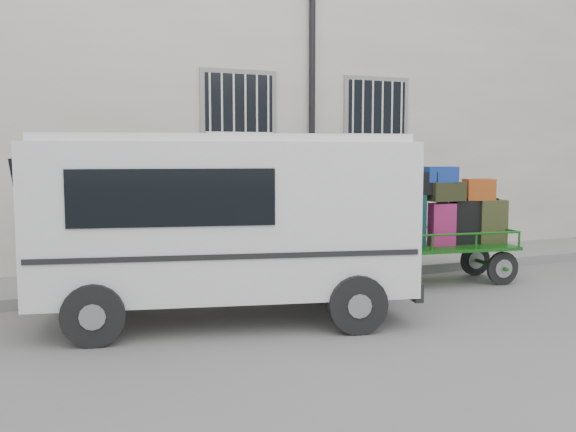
# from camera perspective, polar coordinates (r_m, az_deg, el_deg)

# --- Properties ---
(ground) EXTENTS (80.00, 80.00, 0.00)m
(ground) POSITION_cam_1_polar(r_m,az_deg,el_deg) (8.71, 4.64, -7.84)
(ground) COLOR slate
(ground) RESTS_ON ground
(building) EXTENTS (24.00, 5.15, 6.00)m
(building) POSITION_cam_1_polar(r_m,az_deg,el_deg) (13.61, -6.24, 9.74)
(building) COLOR beige
(building) RESTS_ON ground
(sidewalk) EXTENTS (24.00, 1.70, 0.15)m
(sidewalk) POSITION_cam_1_polar(r_m,az_deg,el_deg) (10.64, -0.89, -4.91)
(sidewalk) COLOR gray
(sidewalk) RESTS_ON ground
(luggage_cart) EXTENTS (2.74, 1.36, 1.81)m
(luggage_cart) POSITION_cam_1_polar(r_m,az_deg,el_deg) (10.20, 13.03, -0.48)
(luggage_cart) COLOR black
(luggage_cart) RESTS_ON ground
(van) EXTENTS (4.74, 2.84, 2.24)m
(van) POSITION_cam_1_polar(r_m,az_deg,el_deg) (7.80, -5.80, 0.13)
(van) COLOR white
(van) RESTS_ON ground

